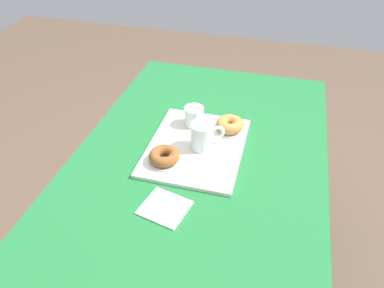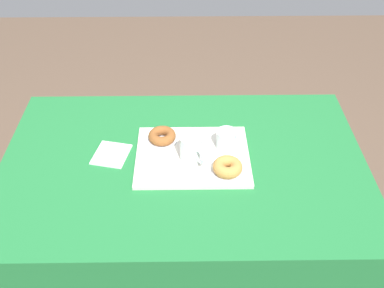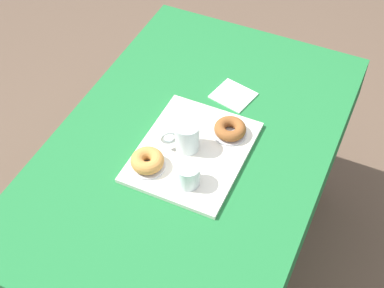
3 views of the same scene
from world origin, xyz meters
name	(u,v)px [view 1 (image 1 of 3)]	position (x,y,z in m)	size (l,w,h in m)	color
ground_plane	(198,276)	(0.00, 0.00, 0.00)	(6.00, 6.00, 0.00)	brown
dining_table	(199,176)	(0.00, 0.00, 0.66)	(1.35, 0.88, 0.76)	#1E6B33
serving_tray	(196,147)	(0.03, 0.02, 0.77)	(0.42, 0.33, 0.01)	silver
tea_mug_left	(203,137)	(0.03, -0.01, 0.82)	(0.09, 0.11, 0.10)	silver
water_glass_near	(194,117)	(0.16, 0.06, 0.81)	(0.07, 0.07, 0.08)	silver
donut_plate_left	(165,161)	(-0.08, 0.10, 0.78)	(0.11, 0.11, 0.01)	silver
sugar_donut_left	(164,156)	(-0.08, 0.10, 0.80)	(0.11, 0.11, 0.04)	brown
donut_plate_right	(229,130)	(0.15, -0.08, 0.78)	(0.11, 0.11, 0.01)	silver
sugar_donut_right	(230,124)	(0.15, -0.08, 0.80)	(0.11, 0.11, 0.04)	#BC7F3D
paper_napkin	(165,208)	(-0.27, 0.04, 0.76)	(0.12, 0.13, 0.01)	white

